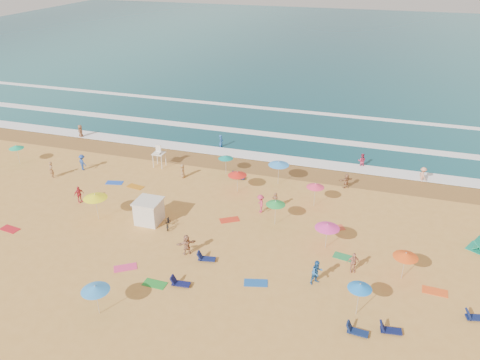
% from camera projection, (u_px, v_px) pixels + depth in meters
% --- Properties ---
extents(ground, '(220.00, 220.00, 0.00)m').
position_uv_depth(ground, '(199.00, 222.00, 40.83)').
color(ground, gold).
rests_on(ground, ground).
extents(ocean, '(220.00, 140.00, 0.18)m').
position_uv_depth(ocean, '(328.00, 44.00, 112.36)').
color(ocean, '#0C4756').
rests_on(ocean, ground).
extents(wet_sand, '(220.00, 220.00, 0.00)m').
position_uv_depth(wet_sand, '(241.00, 164.00, 51.47)').
color(wet_sand, olive).
rests_on(wet_sand, ground).
extents(surf_foam, '(200.00, 18.70, 0.05)m').
position_uv_depth(surf_foam, '(261.00, 135.00, 58.94)').
color(surf_foam, white).
rests_on(surf_foam, ground).
extents(cabana, '(2.00, 2.00, 2.00)m').
position_uv_depth(cabana, '(149.00, 212.00, 40.44)').
color(cabana, silver).
rests_on(cabana, ground).
extents(cabana_roof, '(2.20, 2.20, 0.12)m').
position_uv_depth(cabana_roof, '(148.00, 201.00, 39.96)').
color(cabana_roof, silver).
rests_on(cabana_roof, cabana).
extents(bicycle, '(1.21, 1.87, 0.93)m').
position_uv_depth(bicycle, '(168.00, 222.00, 39.92)').
color(bicycle, black).
rests_on(bicycle, ground).
extents(lifeguard_stand, '(1.20, 1.20, 2.10)m').
position_uv_depth(lifeguard_stand, '(159.00, 158.00, 50.53)').
color(lifeguard_stand, white).
rests_on(lifeguard_stand, ground).
extents(beach_umbrellas, '(57.16, 25.88, 0.78)m').
position_uv_depth(beach_umbrellas, '(220.00, 202.00, 39.71)').
color(beach_umbrellas, '#358E20').
rests_on(beach_umbrellas, ground).
extents(loungers, '(45.48, 20.29, 0.34)m').
position_uv_depth(loungers, '(288.00, 273.00, 34.28)').
color(loungers, '#0E1546').
rests_on(loungers, ground).
extents(towels, '(35.91, 14.17, 0.03)m').
position_uv_depth(towels, '(207.00, 238.00, 38.59)').
color(towels, red).
rests_on(towels, ground).
extents(beachgoers, '(41.36, 27.16, 2.14)m').
position_uv_depth(beachgoers, '(207.00, 192.00, 44.09)').
color(beachgoers, tan).
rests_on(beachgoers, ground).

